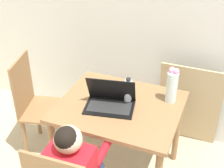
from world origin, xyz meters
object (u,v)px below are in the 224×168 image
object	(u,v)px
chair_spare	(38,105)
laptop	(110,100)
person_seated	(75,168)
flower_vase	(172,85)
water_bottle	(128,91)

from	to	relation	value
chair_spare	laptop	bearing A→B (deg)	-110.60
person_seated	flower_vase	bearing A→B (deg)	-118.79
person_seated	laptop	size ratio (longest dim) A/B	2.43
laptop	flower_vase	bearing A→B (deg)	18.76
chair_spare	water_bottle	bearing A→B (deg)	-102.66
water_bottle	chair_spare	bearing A→B (deg)	-178.26
laptop	flower_vase	distance (m)	0.48
laptop	flower_vase	world-z (taller)	flower_vase
person_seated	flower_vase	distance (m)	0.94
flower_vase	water_bottle	xyz separation A→B (m)	(-0.30, -0.13, -0.04)
chair_spare	laptop	world-z (taller)	laptop
person_seated	flower_vase	xyz separation A→B (m)	(0.40, 0.81, 0.24)
person_seated	flower_vase	world-z (taller)	flower_vase
chair_spare	water_bottle	distance (m)	0.90
person_seated	flower_vase	size ratio (longest dim) A/B	3.43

